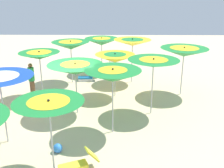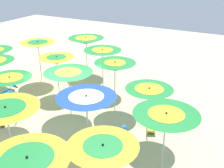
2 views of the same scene
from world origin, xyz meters
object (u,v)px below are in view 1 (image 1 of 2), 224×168
Objects in this scene: beach_umbrella_3 at (153,63)px; beach_umbrella_9 at (132,43)px; beach_umbrella_1 at (49,108)px; beach_ball at (58,148)px; beach_umbrella_13 at (71,45)px; beach_umbrella_14 at (102,42)px; beachgoer_0 at (32,79)px; beach_umbrella_4 at (184,52)px; beach_umbrella_2 at (113,76)px; beach_umbrella_12 at (39,56)px; lounger_3 at (108,67)px; beach_umbrella_7 at (75,69)px; beach_umbrella_8 at (115,58)px; lounger_2 at (77,164)px; lounger_0 at (87,77)px.

beach_umbrella_9 is at bearing 98.46° from beach_umbrella_3.
beach_ball is at bearing 95.71° from beach_umbrella_1.
beach_umbrella_13 reaches higher than beach_umbrella_14.
beachgoer_0 is at bearing -129.98° from beach_umbrella_13.
beach_umbrella_4 is at bearing 50.84° from beach_umbrella_1.
beach_umbrella_2 reaches higher than beach_umbrella_12.
beach_umbrella_13 is at bearing -152.15° from beachgoer_0.
beach_umbrella_14 is at bearing -9.13° from lounger_3.
beach_umbrella_1 is 9.91m from beach_umbrella_14.
beach_umbrella_12 is 5.38m from beach_ball.
beach_umbrella_3 is 1.07× the size of beach_umbrella_7.
beach_umbrella_4 is 5.43m from beach_umbrella_7.
lounger_3 is (-0.44, 4.49, -1.72)m from beach_umbrella_8.
beach_umbrella_7 is 1.05× the size of beach_umbrella_8.
lounger_2 is 4.04× the size of beach_ball.
beach_umbrella_8 is at bearing 27.50° from lounger_3.
beach_umbrella_2 is 8.10× the size of beach_ball.
beach_umbrella_14 is (-2.39, 5.84, -0.23)m from beach_umbrella_3.
beach_umbrella_3 is 5.39m from beach_umbrella_12.
beach_umbrella_9 is 1.52× the size of beachgoer_0.
beach_umbrella_2 reaches higher than lounger_3.
beach_umbrella_3 is 6.31m from beach_umbrella_14.
beach_umbrella_12 is 2.09× the size of lounger_0.
beach_umbrella_8 is at bearing 69.51° from beach_ball.
beach_umbrella_2 is 5.82m from beach_umbrella_9.
beach_umbrella_2 is at bearing 54.93° from beach_umbrella_1.
beach_ball is at bearing -94.56° from beach_umbrella_7.
lounger_2 is at bearing -125.64° from beach_umbrella_4.
beach_umbrella_2 is 2.30m from beach_umbrella_3.
beach_umbrella_3 is 7.95× the size of beach_ball.
lounger_0 is at bearing 176.41° from beach_umbrella_9.
lounger_3 is at bearing 95.55° from beach_umbrella_8.
beach_umbrella_2 reaches higher than lounger_2.
beach_umbrella_12 is 1.41m from beachgoer_0.
beach_umbrella_9 is (-0.61, 4.11, 0.05)m from beach_umbrella_3.
beach_umbrella_13 is (-2.44, 2.02, 0.21)m from beach_umbrella_8.
beach_umbrella_2 reaches higher than beach_umbrella_1.
beach_umbrella_12 is 1.42× the size of beachgoer_0.
beach_umbrella_7 is (-1.55, 1.63, -0.25)m from beach_umbrella_2.
lounger_0 is 3.43m from beachgoer_0.
beach_umbrella_4 is 1.05× the size of beach_umbrella_12.
lounger_3 is at bearing 82.80° from beach_umbrella_1.
beach_umbrella_14 is at bearing 84.59° from beach_umbrella_1.
beach_ball is at bearing -85.35° from beach_umbrella_13.
beach_umbrella_9 is 1.05× the size of beach_umbrella_13.
beach_umbrella_7 is at bearing 133.50° from beach_umbrella_2.
beachgoer_0 is at bearing 111.36° from beach_umbrella_1.
beach_umbrella_8 reaches higher than beach_ball.
beach_umbrella_1 reaches higher than lounger_0.
beach_umbrella_3 is at bearing 50.46° from beach_umbrella_1.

